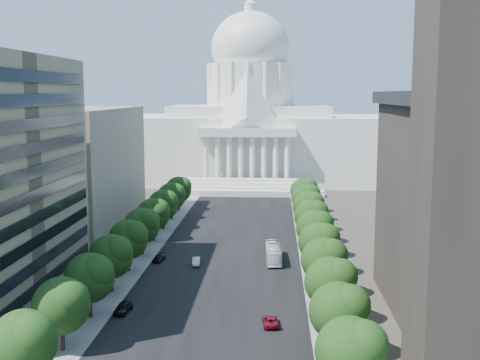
% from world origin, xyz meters
% --- Properties ---
extents(road_asphalt, '(30.00, 260.00, 0.01)m').
position_xyz_m(road_asphalt, '(0.00, 90.00, 0.00)').
color(road_asphalt, black).
rests_on(road_asphalt, ground).
extents(sidewalk_left, '(8.00, 260.00, 0.02)m').
position_xyz_m(sidewalk_left, '(-19.00, 90.00, 0.00)').
color(sidewalk_left, gray).
rests_on(sidewalk_left, ground).
extents(sidewalk_right, '(8.00, 260.00, 0.02)m').
position_xyz_m(sidewalk_right, '(19.00, 90.00, 0.00)').
color(sidewalk_right, gray).
rests_on(sidewalk_right, ground).
extents(capitol, '(120.00, 56.00, 73.00)m').
position_xyz_m(capitol, '(0.00, 184.89, 20.01)').
color(capitol, white).
rests_on(capitol, ground).
extents(office_block_left_far, '(38.00, 52.00, 30.00)m').
position_xyz_m(office_block_left_far, '(-48.00, 100.00, 15.00)').
color(office_block_left_far, gray).
rests_on(office_block_left_far, ground).
extents(tree_l_a, '(7.79, 7.60, 9.97)m').
position_xyz_m(tree_l_a, '(-17.66, 11.81, 6.45)').
color(tree_l_a, '#33261C').
rests_on(tree_l_a, ground).
extents(tree_l_b, '(7.79, 7.60, 9.97)m').
position_xyz_m(tree_l_b, '(-17.66, 23.81, 6.45)').
color(tree_l_b, '#33261C').
rests_on(tree_l_b, ground).
extents(tree_l_c, '(7.79, 7.60, 9.97)m').
position_xyz_m(tree_l_c, '(-17.66, 35.81, 6.45)').
color(tree_l_c, '#33261C').
rests_on(tree_l_c, ground).
extents(tree_l_d, '(7.79, 7.60, 9.97)m').
position_xyz_m(tree_l_d, '(-17.66, 47.81, 6.45)').
color(tree_l_d, '#33261C').
rests_on(tree_l_d, ground).
extents(tree_l_e, '(7.79, 7.60, 9.97)m').
position_xyz_m(tree_l_e, '(-17.66, 59.81, 6.45)').
color(tree_l_e, '#33261C').
rests_on(tree_l_e, ground).
extents(tree_l_f, '(7.79, 7.60, 9.97)m').
position_xyz_m(tree_l_f, '(-17.66, 71.81, 6.45)').
color(tree_l_f, '#33261C').
rests_on(tree_l_f, ground).
extents(tree_l_g, '(7.79, 7.60, 9.97)m').
position_xyz_m(tree_l_g, '(-17.66, 83.81, 6.45)').
color(tree_l_g, '#33261C').
rests_on(tree_l_g, ground).
extents(tree_l_h, '(7.79, 7.60, 9.97)m').
position_xyz_m(tree_l_h, '(-17.66, 95.81, 6.45)').
color(tree_l_h, '#33261C').
rests_on(tree_l_h, ground).
extents(tree_l_i, '(7.79, 7.60, 9.97)m').
position_xyz_m(tree_l_i, '(-17.66, 107.81, 6.45)').
color(tree_l_i, '#33261C').
rests_on(tree_l_i, ground).
extents(tree_l_j, '(7.79, 7.60, 9.97)m').
position_xyz_m(tree_l_j, '(-17.66, 119.81, 6.45)').
color(tree_l_j, '#33261C').
rests_on(tree_l_j, ground).
extents(tree_r_a, '(7.79, 7.60, 9.97)m').
position_xyz_m(tree_r_a, '(18.34, 11.81, 6.45)').
color(tree_r_a, '#33261C').
rests_on(tree_r_a, ground).
extents(tree_r_b, '(7.79, 7.60, 9.97)m').
position_xyz_m(tree_r_b, '(18.34, 23.81, 6.45)').
color(tree_r_b, '#33261C').
rests_on(tree_r_b, ground).
extents(tree_r_c, '(7.79, 7.60, 9.97)m').
position_xyz_m(tree_r_c, '(18.34, 35.81, 6.45)').
color(tree_r_c, '#33261C').
rests_on(tree_r_c, ground).
extents(tree_r_d, '(7.79, 7.60, 9.97)m').
position_xyz_m(tree_r_d, '(18.34, 47.81, 6.45)').
color(tree_r_d, '#33261C').
rests_on(tree_r_d, ground).
extents(tree_r_e, '(7.79, 7.60, 9.97)m').
position_xyz_m(tree_r_e, '(18.34, 59.81, 6.45)').
color(tree_r_e, '#33261C').
rests_on(tree_r_e, ground).
extents(tree_r_f, '(7.79, 7.60, 9.97)m').
position_xyz_m(tree_r_f, '(18.34, 71.81, 6.45)').
color(tree_r_f, '#33261C').
rests_on(tree_r_f, ground).
extents(tree_r_g, '(7.79, 7.60, 9.97)m').
position_xyz_m(tree_r_g, '(18.34, 83.81, 6.45)').
color(tree_r_g, '#33261C').
rests_on(tree_r_g, ground).
extents(tree_r_h, '(7.79, 7.60, 9.97)m').
position_xyz_m(tree_r_h, '(18.34, 95.81, 6.45)').
color(tree_r_h, '#33261C').
rests_on(tree_r_h, ground).
extents(tree_r_i, '(7.79, 7.60, 9.97)m').
position_xyz_m(tree_r_i, '(18.34, 107.81, 6.45)').
color(tree_r_i, '#33261C').
rests_on(tree_r_i, ground).
extents(tree_r_j, '(7.79, 7.60, 9.97)m').
position_xyz_m(tree_r_j, '(18.34, 119.81, 6.45)').
color(tree_r_j, '#33261C').
rests_on(tree_r_j, ground).
extents(streetlight_b, '(2.61, 0.44, 9.00)m').
position_xyz_m(streetlight_b, '(19.90, 35.00, 5.82)').
color(streetlight_b, gray).
rests_on(streetlight_b, ground).
extents(streetlight_c, '(2.61, 0.44, 9.00)m').
position_xyz_m(streetlight_c, '(19.90, 60.00, 5.82)').
color(streetlight_c, gray).
rests_on(streetlight_c, ground).
extents(streetlight_d, '(2.61, 0.44, 9.00)m').
position_xyz_m(streetlight_d, '(19.90, 85.00, 5.82)').
color(streetlight_d, gray).
rests_on(streetlight_d, ground).
extents(streetlight_e, '(2.61, 0.44, 9.00)m').
position_xyz_m(streetlight_e, '(19.90, 110.00, 5.82)').
color(streetlight_e, gray).
rests_on(streetlight_e, ground).
extents(streetlight_f, '(2.61, 0.44, 9.00)m').
position_xyz_m(streetlight_f, '(19.90, 135.00, 5.82)').
color(streetlight_f, gray).
rests_on(streetlight_f, ground).
extents(car_dark_a, '(2.49, 5.02, 1.64)m').
position_xyz_m(car_dark_a, '(-13.50, 38.02, 0.82)').
color(car_dark_a, black).
rests_on(car_dark_a, ground).
extents(car_silver, '(1.83, 4.37, 1.41)m').
position_xyz_m(car_silver, '(-5.61, 64.72, 0.70)').
color(car_silver, '#ACAEB4').
rests_on(car_silver, ground).
extents(car_red, '(2.69, 5.03, 1.35)m').
position_xyz_m(car_red, '(9.32, 34.20, 0.67)').
color(car_red, maroon).
rests_on(car_red, ground).
extents(car_dark_b, '(2.25, 4.61, 1.29)m').
position_xyz_m(car_dark_b, '(-13.50, 66.99, 0.65)').
color(car_dark_b, black).
rests_on(car_dark_b, ground).
extents(city_bus, '(3.42, 12.33, 3.40)m').
position_xyz_m(city_bus, '(9.62, 68.49, 1.70)').
color(city_bus, silver).
rests_on(city_bus, ground).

